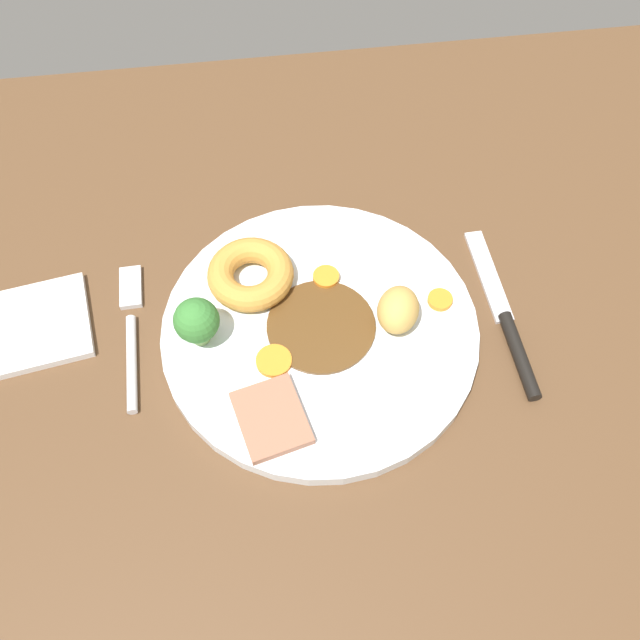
# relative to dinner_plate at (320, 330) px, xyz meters

# --- Properties ---
(dining_table) EXTENTS (1.20, 0.84, 0.04)m
(dining_table) POSITION_rel_dinner_plate_xyz_m (0.03, -0.03, -0.02)
(dining_table) COLOR brown
(dining_table) RESTS_ON ground
(dinner_plate) EXTENTS (0.28, 0.28, 0.01)m
(dinner_plate) POSITION_rel_dinner_plate_xyz_m (0.00, 0.00, 0.00)
(dinner_plate) COLOR white
(dinner_plate) RESTS_ON dining_table
(gravy_pool) EXTENTS (0.10, 0.10, 0.00)m
(gravy_pool) POSITION_rel_dinner_plate_xyz_m (0.00, -0.00, 0.01)
(gravy_pool) COLOR #563819
(gravy_pool) RESTS_ON dinner_plate
(meat_slice_main) EXTENTS (0.07, 0.07, 0.01)m
(meat_slice_main) POSITION_rel_dinner_plate_xyz_m (-0.05, -0.08, 0.01)
(meat_slice_main) COLOR #9E664C
(meat_slice_main) RESTS_ON dinner_plate
(yorkshire_pudding) EXTENTS (0.08, 0.08, 0.02)m
(yorkshire_pudding) POSITION_rel_dinner_plate_xyz_m (-0.06, 0.06, 0.02)
(yorkshire_pudding) COLOR #C68938
(yorkshire_pudding) RESTS_ON dinner_plate
(roast_potato_left) EXTENTS (0.05, 0.06, 0.04)m
(roast_potato_left) POSITION_rel_dinner_plate_xyz_m (0.07, -0.00, 0.03)
(roast_potato_left) COLOR tan
(roast_potato_left) RESTS_ON dinner_plate
(carrot_coin_front) EXTENTS (0.02, 0.02, 0.01)m
(carrot_coin_front) POSITION_rel_dinner_plate_xyz_m (0.01, 0.05, 0.01)
(carrot_coin_front) COLOR orange
(carrot_coin_front) RESTS_ON dinner_plate
(carrot_coin_back) EXTENTS (0.03, 0.03, 0.00)m
(carrot_coin_back) POSITION_rel_dinner_plate_xyz_m (-0.04, -0.03, 0.01)
(carrot_coin_back) COLOR orange
(carrot_coin_back) RESTS_ON dinner_plate
(carrot_coin_side) EXTENTS (0.02, 0.02, 0.01)m
(carrot_coin_side) POSITION_rel_dinner_plate_xyz_m (0.11, 0.01, 0.01)
(carrot_coin_side) COLOR orange
(carrot_coin_side) RESTS_ON dinner_plate
(broccoli_floret) EXTENTS (0.04, 0.04, 0.05)m
(broccoli_floret) POSITION_rel_dinner_plate_xyz_m (-0.10, 0.00, 0.04)
(broccoli_floret) COLOR #8CB766
(broccoli_floret) RESTS_ON dinner_plate
(fork) EXTENTS (0.02, 0.15, 0.01)m
(fork) POSITION_rel_dinner_plate_xyz_m (-0.17, 0.02, -0.00)
(fork) COLOR silver
(fork) RESTS_ON dining_table
(knife) EXTENTS (0.02, 0.19, 0.01)m
(knife) POSITION_rel_dinner_plate_xyz_m (0.17, -0.01, -0.00)
(knife) COLOR black
(knife) RESTS_ON dining_table
(folded_napkin) EXTENTS (0.12, 0.11, 0.01)m
(folded_napkin) POSITION_rel_dinner_plate_xyz_m (-0.26, 0.04, -0.00)
(folded_napkin) COLOR white
(folded_napkin) RESTS_ON dining_table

